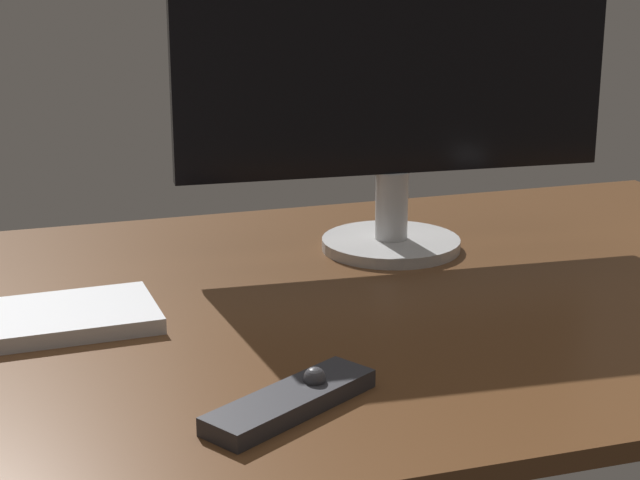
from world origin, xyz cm
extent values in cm
cube|color=brown|center=(0.00, 0.00, 1.00)|extent=(140.00, 84.00, 2.00)
cylinder|color=silver|center=(14.84, 16.70, 2.75)|extent=(18.77, 18.77, 1.50)
cylinder|color=silver|center=(14.84, 16.70, 8.12)|extent=(4.39, 4.39, 9.24)
cube|color=black|center=(14.84, 16.70, 28.10)|extent=(57.92, 6.09, 30.72)
cube|color=#2D2D33|center=(-12.11, -27.24, 2.87)|extent=(18.26, 13.63, 1.75)
sphere|color=#3F3F44|center=(-9.31, -25.58, 4.11)|extent=(2.07, 2.07, 2.07)
camera|label=1|loc=(-36.30, -111.61, 44.04)|focal=59.61mm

